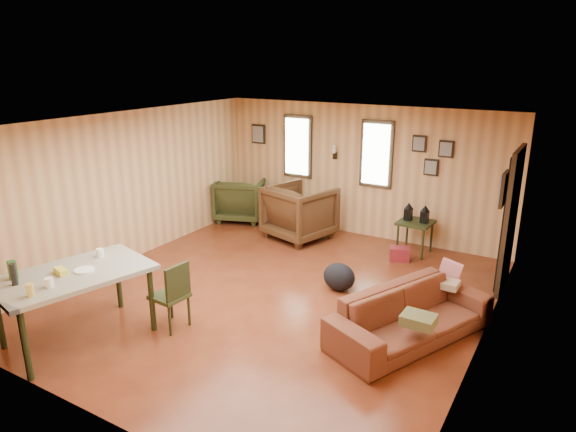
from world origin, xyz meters
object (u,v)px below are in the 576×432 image
at_px(recliner_green, 241,197).
at_px(dining_table, 72,279).
at_px(recliner_brown, 300,209).
at_px(side_table, 416,220).
at_px(sofa, 411,308).
at_px(end_table, 280,203).

distance_m(recliner_green, dining_table, 4.89).
bearing_deg(recliner_brown, recliner_green, 3.39).
relative_size(recliner_brown, side_table, 1.25).
bearing_deg(side_table, recliner_green, 179.59).
relative_size(sofa, recliner_brown, 1.91).
relative_size(recliner_brown, end_table, 1.57).
relative_size(sofa, side_table, 2.39).
bearing_deg(recliner_brown, sofa, 155.52).
xyz_separation_m(recliner_brown, recliner_green, (-1.56, 0.35, -0.07)).
height_order(recliner_green, end_table, recliner_green).
distance_m(end_table, side_table, 2.90).
xyz_separation_m(sofa, dining_table, (-3.36, -1.99, 0.37)).
relative_size(end_table, dining_table, 0.37).
height_order(sofa, end_table, sofa).
bearing_deg(recliner_brown, side_table, -155.24).
distance_m(end_table, dining_table, 5.09).
bearing_deg(recliner_green, sofa, 127.47).
bearing_deg(side_table, dining_table, -118.34).
relative_size(recliner_green, end_table, 1.37).
xyz_separation_m(sofa, side_table, (-0.80, 2.75, 0.19)).
distance_m(recliner_brown, recliner_green, 1.60).
bearing_deg(side_table, recliner_brown, -171.12).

